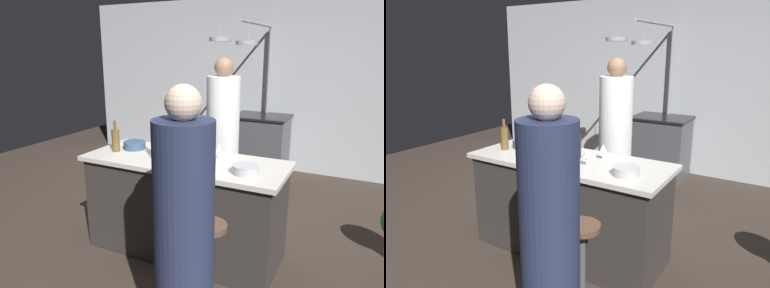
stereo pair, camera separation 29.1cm
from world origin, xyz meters
The scene contains 17 objects.
ground_plane centered at (0.00, 0.00, 0.00)m, with size 9.00×9.00×0.00m, color #382D26.
back_wall centered at (0.00, 2.85, 1.30)m, with size 6.40×0.16×2.60m, color #B2B7BC.
kitchen_island centered at (0.00, 0.00, 0.45)m, with size 1.80×0.72×0.90m.
stove_range centered at (0.00, 2.45, 0.45)m, with size 0.80×0.64×0.89m.
chef centered at (-0.05, 1.01, 0.81)m, with size 0.37×0.37×1.75m.
bar_stool_right centered at (0.51, -0.62, 0.38)m, with size 0.28×0.28×0.68m.
guest_right centered at (0.53, -1.00, 0.77)m, with size 0.35×0.35×1.66m.
overhead_pot_rack centered at (-0.06, 1.99, 1.66)m, with size 0.60×1.39×2.17m.
pepper_mill centered at (0.06, 0.06, 1.01)m, with size 0.05×0.05×0.21m, color #382319.
wine_bottle_green centered at (0.01, -0.23, 1.01)m, with size 0.07×0.07×0.29m.
wine_bottle_rose centered at (-0.15, 0.12, 1.02)m, with size 0.07×0.07×0.31m.
wine_bottle_red centered at (-0.25, -0.08, 1.02)m, with size 0.07×0.07×0.30m.
wine_bottle_amber centered at (-0.69, -0.07, 1.01)m, with size 0.07×0.07×0.30m.
wine_glass_near_right_guest centered at (0.27, 0.12, 1.01)m, with size 0.07×0.07×0.15m.
wine_glass_by_chef centered at (0.24, -0.10, 1.01)m, with size 0.07×0.07×0.15m.
mixing_bowl_steel centered at (0.60, -0.12, 0.93)m, with size 0.21×0.21×0.07m, color #B7B7BC.
mixing_bowl_blue centered at (-0.58, 0.08, 0.94)m, with size 0.21×0.21×0.07m, color #334C6B.
Camera 1 is at (1.40, -2.64, 1.83)m, focal length 33.34 mm.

